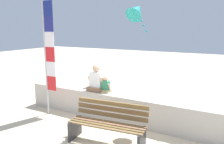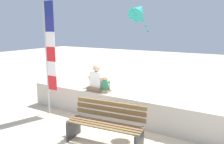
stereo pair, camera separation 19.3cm
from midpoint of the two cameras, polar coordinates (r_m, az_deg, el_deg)
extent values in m
plane|color=beige|center=(5.50, -2.07, -16.19)|extent=(40.00, 40.00, 0.00)
cube|color=beige|center=(6.26, 3.77, -9.06)|extent=(6.25, 0.49, 0.73)
cube|color=brown|center=(4.92, -1.72, -13.76)|extent=(1.71, 0.27, 0.03)
cube|color=brown|center=(5.01, -1.13, -13.28)|extent=(1.71, 0.27, 0.03)
cube|color=brown|center=(5.10, -0.57, -12.81)|extent=(1.71, 0.27, 0.03)
cube|color=brown|center=(5.20, -0.04, -12.36)|extent=(1.71, 0.27, 0.03)
cube|color=brown|center=(5.24, 0.46, -10.73)|extent=(1.70, 0.25, 0.10)
cube|color=brown|center=(5.21, 0.56, -9.32)|extent=(1.70, 0.25, 0.10)
cube|color=brown|center=(5.19, 0.67, -7.89)|extent=(1.70, 0.25, 0.10)
cube|color=#2D2D33|center=(5.51, -8.56, -13.65)|extent=(0.11, 0.53, 0.45)
cube|color=#2D2D33|center=(4.90, 7.97, -16.89)|extent=(0.11, 0.53, 0.45)
cube|color=brown|center=(6.57, -2.96, -4.17)|extent=(0.45, 0.37, 0.12)
cube|color=white|center=(6.50, -2.98, -1.80)|extent=(0.35, 0.23, 0.43)
cylinder|color=#D8AC8D|center=(6.62, -4.63, -2.05)|extent=(0.07, 0.17, 0.31)
cylinder|color=#D8AC8D|center=(6.38, -1.48, -2.51)|extent=(0.07, 0.17, 0.31)
sphere|color=#D8AC8D|center=(6.44, -3.01, 1.01)|extent=(0.22, 0.22, 0.22)
cube|color=tan|center=(6.42, -0.72, -4.75)|extent=(0.27, 0.22, 0.07)
cube|color=#35855F|center=(6.37, -0.72, -3.33)|extent=(0.21, 0.13, 0.26)
cylinder|color=#DDAB86|center=(6.44, -1.75, -3.47)|extent=(0.04, 0.10, 0.19)
cylinder|color=#DDAB86|center=(6.31, 0.20, -3.77)|extent=(0.04, 0.10, 0.19)
sphere|color=#DDAB86|center=(6.33, -0.73, -1.65)|extent=(0.13, 0.13, 0.13)
cylinder|color=#B7B7BC|center=(6.78, -15.25, 3.02)|extent=(0.05, 0.05, 3.23)
cube|color=red|center=(6.77, -13.88, -2.65)|extent=(0.32, 0.02, 0.41)
cube|color=white|center=(6.69, -14.04, 0.81)|extent=(0.32, 0.02, 0.41)
cube|color=red|center=(6.63, -14.20, 4.34)|extent=(0.32, 0.02, 0.41)
cube|color=white|center=(6.60, -14.37, 7.92)|extent=(0.32, 0.02, 0.41)
cube|color=navy|center=(6.59, -14.54, 11.52)|extent=(0.32, 0.02, 0.41)
cube|color=navy|center=(6.61, -14.72, 15.11)|extent=(0.32, 0.02, 0.41)
cone|color=teal|center=(8.40, 7.39, 15.03)|extent=(0.68, 0.88, 0.82)
sphere|color=teal|center=(8.34, 7.97, 13.80)|extent=(0.08, 0.08, 0.08)
sphere|color=teal|center=(8.29, 8.55, 12.56)|extent=(0.08, 0.08, 0.08)
sphere|color=teal|center=(8.23, 9.14, 11.30)|extent=(0.08, 0.08, 0.08)
sphere|color=teal|center=(8.19, 9.72, 10.03)|extent=(0.08, 0.08, 0.08)
camera|label=1|loc=(0.10, -89.10, 0.17)|focal=36.56mm
camera|label=2|loc=(0.10, 90.90, -0.17)|focal=36.56mm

